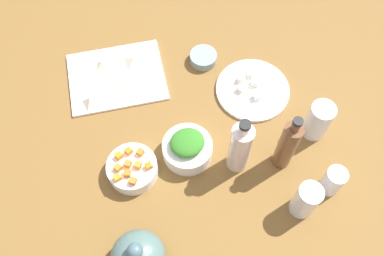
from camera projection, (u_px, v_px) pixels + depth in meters
tabletop at (192, 138)px, 133.55cm from camera, size 190.00×190.00×3.00cm
cutting_board at (117, 77)px, 142.06cm from camera, size 33.03×26.83×1.00cm
plate_tofu at (253, 90)px, 139.49cm from camera, size 24.19×24.19×1.20cm
bowl_greens at (187, 149)px, 126.70cm from camera, size 14.99×14.99×5.91cm
bowl_carrots at (133, 169)px, 124.23cm from camera, size 14.85×14.85×5.03cm
bowl_small_side at (203, 58)px, 144.33cm from camera, size 9.19×9.19×3.34cm
bottle_0 at (287, 145)px, 118.70cm from camera, size 5.39×5.39×24.97cm
bottle_1 at (240, 148)px, 118.37cm from camera, size 6.28×6.28×24.60cm
drinking_glass_0 at (306, 200)px, 115.35cm from camera, size 6.74×6.74×13.49cm
drinking_glass_1 at (318, 120)px, 126.99cm from camera, size 7.38×7.38×13.59cm
drinking_glass_2 at (333, 181)px, 119.65cm from camera, size 5.91×5.91×10.36cm
carrot_cube_0 at (149, 166)px, 120.98cm from camera, size 2.20×2.20×1.80cm
carrot_cube_1 at (127, 173)px, 119.90cm from camera, size 2.27×2.27×1.80cm
carrot_cube_2 at (129, 151)px, 123.16cm from camera, size 2.49×2.49×1.80cm
carrot_cube_3 at (119, 156)px, 122.47cm from camera, size 2.43×2.43×1.80cm
carrot_cube_4 at (128, 164)px, 121.27cm from camera, size 2.49×2.49×1.80cm
carrot_cube_5 at (117, 178)px, 119.28cm from camera, size 2.24×2.24×1.80cm
carrot_cube_6 at (133, 181)px, 118.81cm from camera, size 2.50×2.50×1.80cm
carrot_cube_7 at (118, 168)px, 120.71cm from camera, size 2.52×2.52×1.80cm
carrot_cube_8 at (138, 165)px, 121.08cm from camera, size 2.50×2.50×1.80cm
carrot_cube_9 at (140, 152)px, 123.00cm from camera, size 2.54×2.54×1.80cm
chopped_greens_mound at (187, 142)px, 122.49cm from camera, size 11.15×10.46×3.63cm
tofu_cube_0 at (257, 96)px, 136.30cm from camera, size 2.21×2.21×2.20cm
tofu_cube_1 at (251, 74)px, 140.43cm from camera, size 3.02×3.02×2.20cm
tofu_cube_2 at (241, 79)px, 139.41cm from camera, size 3.10×3.10×2.20cm
tofu_cube_3 at (241, 89)px, 137.70cm from camera, size 3.03×3.03×2.20cm
tofu_cube_4 at (255, 83)px, 138.78cm from camera, size 3.03×3.03×2.20cm
dumpling_0 at (125, 85)px, 138.54cm from camera, size 5.07×5.41×2.17cm
dumpling_1 at (90, 101)px, 135.29cm from camera, size 6.59×6.59×3.02cm
dumpling_2 at (102, 64)px, 141.97cm from camera, size 5.67×5.68×3.12cm
dumpling_3 at (134, 61)px, 142.77cm from camera, size 8.33×8.32×2.98cm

